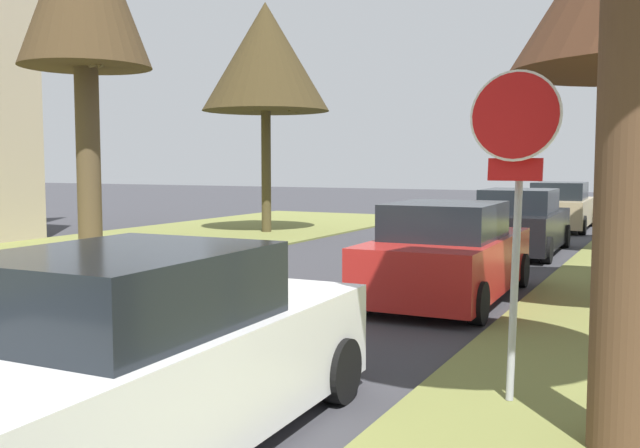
# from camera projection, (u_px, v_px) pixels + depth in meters

# --- Properties ---
(stop_sign_far) EXTENTS (0.81, 0.37, 2.96)m
(stop_sign_far) POSITION_uv_depth(u_px,v_px,m) (515.00, 164.00, 6.27)
(stop_sign_far) COLOR #9EA0A5
(stop_sign_far) RESTS_ON grass_verge_right
(street_tree_left_far) EXTENTS (3.94, 3.94, 7.08)m
(street_tree_left_far) POSITION_uv_depth(u_px,v_px,m) (265.00, 58.00, 21.89)
(street_tree_left_far) COLOR #483E23
(street_tree_left_far) RESTS_ON grass_verge_left
(parked_sedan_white) EXTENTS (2.04, 4.45, 1.57)m
(parked_sedan_white) POSITION_uv_depth(u_px,v_px,m) (142.00, 360.00, 5.32)
(parked_sedan_white) COLOR white
(parked_sedan_white) RESTS_ON ground
(parked_sedan_red) EXTENTS (2.04, 4.45, 1.57)m
(parked_sedan_red) POSITION_uv_depth(u_px,v_px,m) (448.00, 255.00, 11.42)
(parked_sedan_red) COLOR red
(parked_sedan_red) RESTS_ON ground
(parked_sedan_black) EXTENTS (2.04, 4.45, 1.57)m
(parked_sedan_black) POSITION_uv_depth(u_px,v_px,m) (520.00, 224.00, 17.33)
(parked_sedan_black) COLOR black
(parked_sedan_black) RESTS_ON ground
(parked_sedan_tan) EXTENTS (2.04, 4.45, 1.57)m
(parked_sedan_tan) POSITION_uv_depth(u_px,v_px,m) (560.00, 208.00, 23.56)
(parked_sedan_tan) COLOR tan
(parked_sedan_tan) RESTS_ON ground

